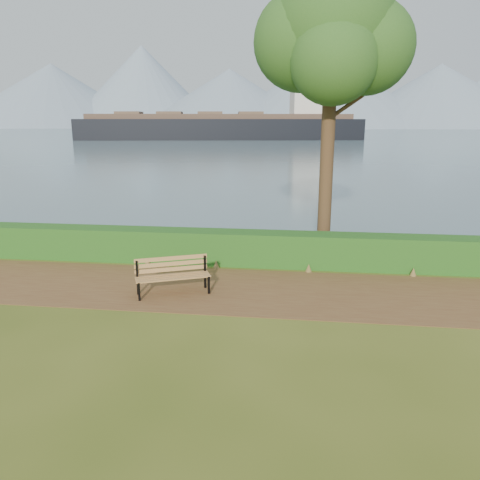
# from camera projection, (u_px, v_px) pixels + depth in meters

# --- Properties ---
(ground) EXTENTS (140.00, 140.00, 0.00)m
(ground) POSITION_uv_depth(u_px,v_px,m) (245.00, 295.00, 11.69)
(ground) COLOR #455317
(ground) RESTS_ON ground
(path) EXTENTS (40.00, 3.40, 0.01)m
(path) POSITION_uv_depth(u_px,v_px,m) (246.00, 290.00, 11.98)
(path) COLOR brown
(path) RESTS_ON ground
(hedge) EXTENTS (32.00, 0.85, 1.00)m
(hedge) POSITION_uv_depth(u_px,v_px,m) (255.00, 248.00, 14.07)
(hedge) COLOR #164D17
(hedge) RESTS_ON ground
(water) EXTENTS (700.00, 510.00, 0.00)m
(water) POSITION_uv_depth(u_px,v_px,m) (300.00, 130.00, 261.78)
(water) COLOR #405968
(water) RESTS_ON ground
(mountains) EXTENTS (585.00, 190.00, 70.00)m
(mountains) POSITION_uv_depth(u_px,v_px,m) (291.00, 94.00, 396.66)
(mountains) COLOR gray
(mountains) RESTS_ON ground
(bench) EXTENTS (1.89, 1.21, 0.92)m
(bench) POSITION_uv_depth(u_px,v_px,m) (172.00, 273.00, 11.67)
(bench) COLOR black
(bench) RESTS_ON ground
(tree) EXTENTS (4.69, 3.96, 9.03)m
(tree) POSITION_uv_depth(u_px,v_px,m) (332.00, 33.00, 13.62)
(tree) COLOR #3C2518
(tree) RESTS_ON ground
(cargo_ship) EXTENTS (71.48, 22.77, 21.44)m
(cargo_ship) POSITION_uv_depth(u_px,v_px,m) (230.00, 127.00, 117.82)
(cargo_ship) COLOR black
(cargo_ship) RESTS_ON ground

